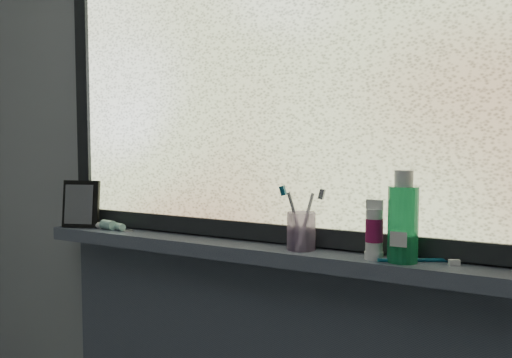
{
  "coord_description": "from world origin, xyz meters",
  "views": [
    {
      "loc": [
        0.71,
        -0.14,
        1.32
      ],
      "look_at": [
        0.03,
        1.05,
        1.22
      ],
      "focal_mm": 40.0,
      "sensor_mm": 36.0,
      "label": 1
    }
  ],
  "objects_px": {
    "mouthwash_bottle": "(403,216)",
    "cream_tube": "(374,228)",
    "toothbrush_cup": "(301,231)",
    "vanity_mirror": "(81,204)"
  },
  "relations": [
    {
      "from": "toothbrush_cup",
      "to": "mouthwash_bottle",
      "type": "distance_m",
      "value": 0.28
    },
    {
      "from": "mouthwash_bottle",
      "to": "cream_tube",
      "type": "relative_size",
      "value": 1.74
    },
    {
      "from": "vanity_mirror",
      "to": "cream_tube",
      "type": "relative_size",
      "value": 1.48
    },
    {
      "from": "vanity_mirror",
      "to": "cream_tube",
      "type": "height_order",
      "value": "vanity_mirror"
    },
    {
      "from": "vanity_mirror",
      "to": "mouthwash_bottle",
      "type": "xyz_separation_m",
      "value": [
        1.07,
        0.01,
        0.03
      ]
    },
    {
      "from": "mouthwash_bottle",
      "to": "cream_tube",
      "type": "distance_m",
      "value": 0.08
    },
    {
      "from": "cream_tube",
      "to": "mouthwash_bottle",
      "type": "bearing_deg",
      "value": 2.15
    },
    {
      "from": "mouthwash_bottle",
      "to": "cream_tube",
      "type": "height_order",
      "value": "mouthwash_bottle"
    },
    {
      "from": "mouthwash_bottle",
      "to": "cream_tube",
      "type": "xyz_separation_m",
      "value": [
        -0.07,
        -0.0,
        -0.03
      ]
    },
    {
      "from": "toothbrush_cup",
      "to": "cream_tube",
      "type": "distance_m",
      "value": 0.21
    }
  ]
}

